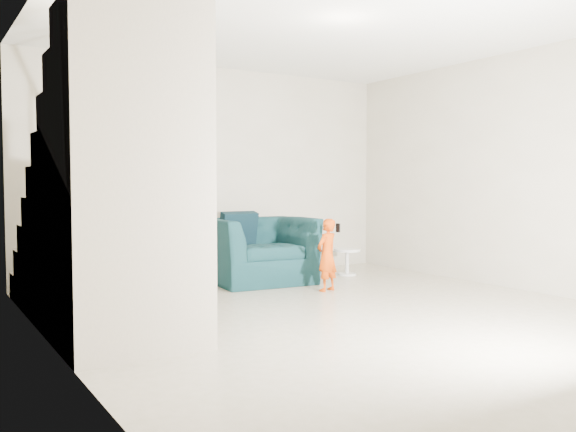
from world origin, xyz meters
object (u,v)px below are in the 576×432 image
object	(u,v)px
armchair	(259,250)
side_table	(347,257)
staircase	(107,215)
toddler	(327,255)

from	to	relation	value
armchair	side_table	world-z (taller)	armchair
side_table	staircase	world-z (taller)	staircase
armchair	staircase	size ratio (longest dim) A/B	0.34
armchair	toddler	world-z (taller)	toddler
armchair	toddler	size ratio (longest dim) A/B	1.49
armchair	staircase	xyz separation A→B (m)	(-2.23, -1.46, 0.55)
armchair	side_table	xyz separation A→B (m)	(1.27, -0.10, -0.16)
staircase	toddler	bearing A→B (deg)	11.49
toddler	side_table	xyz separation A→B (m)	(0.92, 0.84, -0.17)
staircase	side_table	bearing A→B (deg)	21.22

